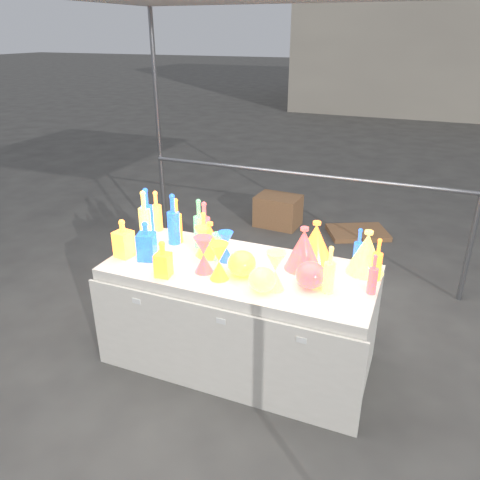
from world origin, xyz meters
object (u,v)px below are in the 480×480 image
at_px(bottle_0, 156,211).
at_px(lampshade_0, 210,239).
at_px(cardboard_box_closed, 278,211).
at_px(hourglass_0, 219,261).
at_px(decanter_0, 123,238).
at_px(globe_0, 242,265).
at_px(display_table, 239,315).

relative_size(bottle_0, lampshade_0, 1.33).
height_order(cardboard_box_closed, hourglass_0, hourglass_0).
xyz_separation_m(bottle_0, decanter_0, (0.04, -0.50, -0.02)).
bearing_deg(hourglass_0, globe_0, 41.15).
distance_m(cardboard_box_closed, bottle_0, 2.33).
bearing_deg(hourglass_0, lampshade_0, 124.54).
distance_m(display_table, globe_0, 0.46).
distance_m(display_table, hourglass_0, 0.54).
distance_m(bottle_0, globe_0, 1.01).
bearing_deg(bottle_0, display_table, -22.92).
bearing_deg(hourglass_0, display_table, 71.03).
distance_m(cardboard_box_closed, globe_0, 2.78).
relative_size(cardboard_box_closed, lampshade_0, 2.12).
bearing_deg(bottle_0, lampshade_0, -22.99).
bearing_deg(hourglass_0, bottle_0, 145.40).
bearing_deg(decanter_0, lampshade_0, 33.24).
bearing_deg(globe_0, decanter_0, -176.40).
height_order(hourglass_0, lampshade_0, hourglass_0).
bearing_deg(cardboard_box_closed, hourglass_0, -76.23).
bearing_deg(globe_0, lampshade_0, 148.38).
height_order(globe_0, lampshade_0, lampshade_0).
distance_m(cardboard_box_closed, hourglass_0, 2.86).
bearing_deg(decanter_0, bottle_0, 103.04).
distance_m(display_table, decanter_0, 0.97).
relative_size(cardboard_box_closed, globe_0, 2.80).
bearing_deg(lampshade_0, display_table, -11.45).
bearing_deg(cardboard_box_closed, lampshade_0, -79.71).
bearing_deg(cardboard_box_closed, bottle_0, -94.12).
xyz_separation_m(display_table, decanter_0, (-0.81, -0.14, 0.51)).
bearing_deg(globe_0, hourglass_0, -138.85).
height_order(cardboard_box_closed, bottle_0, bottle_0).
bearing_deg(cardboard_box_closed, display_table, -74.17).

